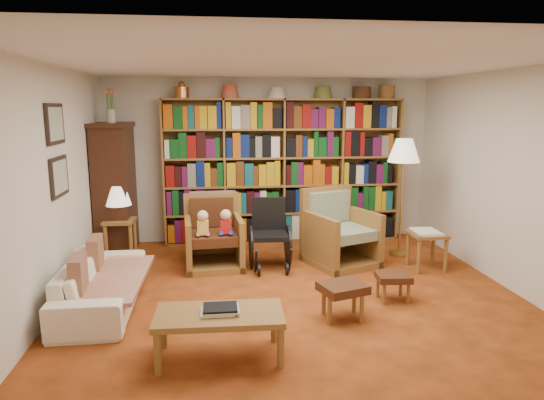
{
  "coord_description": "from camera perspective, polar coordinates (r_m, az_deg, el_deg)",
  "views": [
    {
      "loc": [
        -0.85,
        -4.99,
        2.07
      ],
      "look_at": [
        -0.18,
        0.6,
        0.99
      ],
      "focal_mm": 32.0,
      "sensor_mm": 36.0,
      "label": 1
    }
  ],
  "objects": [
    {
      "name": "floor",
      "position": [
        5.47,
        2.69,
        -11.39
      ],
      "size": [
        5.0,
        5.0,
        0.0
      ],
      "primitive_type": "plane",
      "color": "#A64519",
      "rests_on": "ground"
    },
    {
      "name": "ceiling",
      "position": [
        5.08,
        2.94,
        15.72
      ],
      "size": [
        5.0,
        5.0,
        0.0
      ],
      "primitive_type": "plane",
      "rotation": [
        3.14,
        0.0,
        0.0
      ],
      "color": "silver",
      "rests_on": "wall_back"
    },
    {
      "name": "wall_back",
      "position": [
        7.58,
        -0.34,
        4.65
      ],
      "size": [
        5.0,
        0.0,
        5.0
      ],
      "primitive_type": "plane",
      "rotation": [
        1.57,
        0.0,
        0.0
      ],
      "color": "silver",
      "rests_on": "floor"
    },
    {
      "name": "wall_front",
      "position": [
        2.75,
        11.54,
        -6.66
      ],
      "size": [
        5.0,
        0.0,
        5.0
      ],
      "primitive_type": "plane",
      "rotation": [
        -1.57,
        0.0,
        0.0
      ],
      "color": "silver",
      "rests_on": "floor"
    },
    {
      "name": "wall_left",
      "position": [
        5.32,
        -24.81,
        0.99
      ],
      "size": [
        0.0,
        5.0,
        5.0
      ],
      "primitive_type": "plane",
      "rotation": [
        1.57,
        0.0,
        1.57
      ],
      "color": "silver",
      "rests_on": "floor"
    },
    {
      "name": "wall_right",
      "position": [
        6.06,
        26.81,
        1.93
      ],
      "size": [
        0.0,
        5.0,
        5.0
      ],
      "primitive_type": "plane",
      "rotation": [
        1.57,
        0.0,
        -1.57
      ],
      "color": "silver",
      "rests_on": "floor"
    },
    {
      "name": "bookshelf",
      "position": [
        7.45,
        1.34,
        3.92
      ],
      "size": [
        3.6,
        0.3,
        2.42
      ],
      "color": "brown",
      "rests_on": "floor"
    },
    {
      "name": "curio_cabinet",
      "position": [
        7.22,
        -17.96,
        1.43
      ],
      "size": [
        0.5,
        0.95,
        2.4
      ],
      "color": "#3D1E10",
      "rests_on": "floor"
    },
    {
      "name": "framed_pictures",
      "position": [
        5.55,
        -23.96,
        5.34
      ],
      "size": [
        0.03,
        0.52,
        0.97
      ],
      "color": "black",
      "rests_on": "wall_left"
    },
    {
      "name": "sofa",
      "position": [
        5.45,
        -19.38,
        -9.23
      ],
      "size": [
        1.75,
        0.7,
        0.51
      ],
      "primitive_type": "imported",
      "rotation": [
        0.0,
        0.0,
        1.58
      ],
      "color": "white",
      "rests_on": "floor"
    },
    {
      "name": "sofa_throw",
      "position": [
        5.42,
        -18.89,
        -8.78
      ],
      "size": [
        0.81,
        1.48,
        0.04
      ],
      "primitive_type": "cube",
      "rotation": [
        0.0,
        0.0,
        -0.02
      ],
      "color": "beige",
      "rests_on": "sofa"
    },
    {
      "name": "cushion_left",
      "position": [
        5.74,
        -20.03,
        -6.19
      ],
      "size": [
        0.15,
        0.39,
        0.38
      ],
      "primitive_type": "cube",
      "rotation": [
        0.0,
        0.0,
        0.07
      ],
      "color": "maroon",
      "rests_on": "sofa"
    },
    {
      "name": "cushion_right",
      "position": [
        5.1,
        -21.81,
        -8.46
      ],
      "size": [
        0.15,
        0.39,
        0.38
      ],
      "primitive_type": "cube",
      "rotation": [
        0.0,
        0.0,
        0.08
      ],
      "color": "maroon",
      "rests_on": "sofa"
    },
    {
      "name": "side_table_lamp",
      "position": [
        6.94,
        -17.44,
        -3.41
      ],
      "size": [
        0.41,
        0.41,
        0.57
      ],
      "color": "brown",
      "rests_on": "floor"
    },
    {
      "name": "table_lamp",
      "position": [
        6.85,
        -17.66,
        0.37
      ],
      "size": [
        0.34,
        0.34,
        0.47
      ],
      "color": "#B98E3B",
      "rests_on": "side_table_lamp"
    },
    {
      "name": "armchair_leather",
      "position": [
        6.49,
        -6.87,
        -4.26
      ],
      "size": [
        0.8,
        0.84,
        0.95
      ],
      "color": "brown",
      "rests_on": "floor"
    },
    {
      "name": "armchair_sage",
      "position": [
        6.61,
        7.9,
        -4.04
      ],
      "size": [
        1.09,
        1.09,
        1.0
      ],
      "color": "brown",
      "rests_on": "floor"
    },
    {
      "name": "wheelchair",
      "position": [
        6.35,
        -0.28,
        -4.27
      ],
      "size": [
        0.52,
        0.72,
        0.91
      ],
      "color": "black",
      "rests_on": "floor"
    },
    {
      "name": "floor_lamp",
      "position": [
        6.9,
        15.24,
        5.1
      ],
      "size": [
        0.44,
        0.44,
        1.65
      ],
      "color": "#B98E3B",
      "rests_on": "floor"
    },
    {
      "name": "side_table_papers",
      "position": [
        6.57,
        17.78,
        -4.38
      ],
      "size": [
        0.43,
        0.43,
        0.51
      ],
      "color": "brown",
      "rests_on": "floor"
    },
    {
      "name": "footstool_a",
      "position": [
        4.91,
        8.33,
        -10.45
      ],
      "size": [
        0.52,
        0.47,
        0.36
      ],
      "color": "#4D2314",
      "rests_on": "floor"
    },
    {
      "name": "footstool_b",
      "position": [
        5.46,
        14.07,
        -8.97
      ],
      "size": [
        0.38,
        0.33,
        0.3
      ],
      "color": "#4D2314",
      "rests_on": "floor"
    },
    {
      "name": "coffee_table",
      "position": [
        4.16,
        -6.22,
        -13.62
      ],
      "size": [
        1.08,
        0.56,
        0.45
      ],
      "color": "brown",
      "rests_on": "floor"
    }
  ]
}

